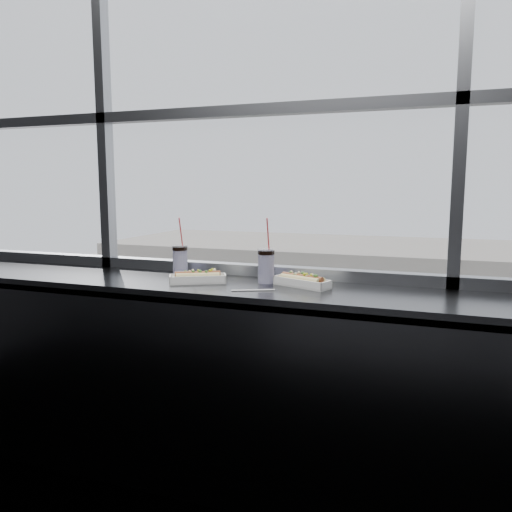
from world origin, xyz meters
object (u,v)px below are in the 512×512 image
(pedestrian_b, at_px, (364,367))
(car_far_a, at_px, (220,378))
(loose_straw, at_px, (253,290))
(hotdog_tray_left, at_px, (198,277))
(car_near_b, at_px, (190,446))
(soda_cup_right, at_px, (266,264))
(tree_left, at_px, (254,323))
(pedestrian_a, at_px, (316,365))
(wrapper, at_px, (181,279))
(hotdog_tray_right, at_px, (302,281))
(soda_cup_left, at_px, (180,259))
(tree_center, at_px, (429,342))
(car_near_c, at_px, (407,490))

(pedestrian_b, bearing_deg, car_far_a, 120.04)
(loose_straw, bearing_deg, hotdog_tray_left, 138.87)
(pedestrian_b, bearing_deg, car_near_b, 154.62)
(soda_cup_right, height_order, car_near_b, soda_cup_right)
(hotdog_tray_left, bearing_deg, tree_left, 81.64)
(hotdog_tray_left, relative_size, pedestrian_a, 0.15)
(wrapper, xyz_separation_m, pedestrian_a, (-5.64, 28.47, -11.07))
(loose_straw, distance_m, car_near_b, 21.71)
(pedestrian_b, bearing_deg, hotdog_tray_right, -173.62)
(loose_straw, distance_m, tree_left, 31.44)
(soda_cup_left, relative_size, tree_center, 0.07)
(pedestrian_b, bearing_deg, hotdog_tray_left, -174.68)
(pedestrian_b, bearing_deg, tree_left, 95.11)
(car_near_b, height_order, pedestrian_b, car_near_b)
(car_far_a, bearing_deg, soda_cup_left, -157.22)
(soda_cup_right, relative_size, tree_center, 0.07)
(tree_left, bearing_deg, hotdog_tray_right, -69.49)
(soda_cup_left, xyz_separation_m, tree_center, (1.31, 28.16, -8.84))
(hotdog_tray_right, bearing_deg, pedestrian_a, 123.94)
(car_far_a, xyz_separation_m, tree_center, (11.88, 4.00, 2.36))
(hotdog_tray_right, relative_size, soda_cup_right, 0.91)
(hotdog_tray_left, distance_m, wrapper, 0.09)
(pedestrian_a, bearing_deg, hotdog_tray_left, 101.38)
(soda_cup_left, distance_m, car_far_a, 28.65)
(hotdog_tray_right, height_order, pedestrian_a, hotdog_tray_right)
(soda_cup_right, bearing_deg, pedestrian_a, 102.07)
(tree_center, bearing_deg, tree_left, 180.00)
(loose_straw, bearing_deg, tree_center, 62.74)
(car_far_a, bearing_deg, hotdog_tray_left, -156.99)
(pedestrian_b, distance_m, pedestrian_a, 3.07)
(wrapper, xyz_separation_m, car_near_b, (-8.61, 16.32, -10.98))
(soda_cup_left, relative_size, wrapper, 3.07)
(car_far_a, bearing_deg, loose_straw, -156.41)
(hotdog_tray_left, relative_size, car_near_b, 0.05)
(hotdog_tray_right, height_order, car_far_a, hotdog_tray_right)
(soda_cup_left, xyz_separation_m, car_far_a, (-10.57, 24.16, -11.20))
(hotdog_tray_right, bearing_deg, loose_straw, -114.95)
(wrapper, height_order, car_near_c, wrapper)
(car_near_b, xyz_separation_m, car_far_a, (-2.05, 8.00, -0.14))
(hotdog_tray_left, bearing_deg, wrapper, 156.41)
(car_near_b, xyz_separation_m, pedestrian_b, (6.00, 12.65, -0.05))
(soda_cup_right, distance_m, tree_center, 29.55)
(hotdog_tray_right, relative_size, loose_straw, 1.48)
(soda_cup_right, xyz_separation_m, car_near_b, (-9.03, 16.19, -11.07))
(hotdog_tray_left, height_order, wrapper, hotdog_tray_left)
(car_far_a, xyz_separation_m, pedestrian_b, (8.05, 4.65, 0.09))
(hotdog_tray_right, xyz_separation_m, soda_cup_left, (-0.71, 0.06, 0.07))
(hotdog_tray_right, distance_m, pedestrian_b, 31.08)
(car_near_b, relative_size, pedestrian_a, 3.21)
(hotdog_tray_right, relative_size, tree_center, 0.06)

